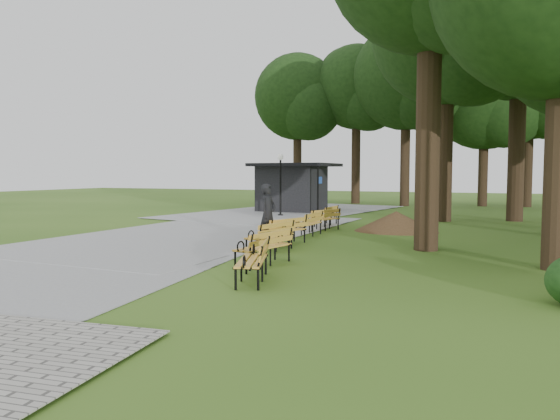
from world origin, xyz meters
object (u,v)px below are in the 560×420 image
at_px(bench_0, 252,261).
at_px(dirt_mound, 396,221).
at_px(bench_5, 321,220).
at_px(lamp_post, 280,172).
at_px(bench_1, 263,247).
at_px(bench_2, 270,236).
at_px(bench_6, 326,216).
at_px(kiosk, 292,188).
at_px(bench_4, 307,224).
at_px(bench_3, 283,231).
at_px(lawn_tree_2, 446,32).
at_px(lawn_tree_4, 521,18).
at_px(person, 268,213).

bearing_deg(bench_0, dirt_mound, 155.53).
distance_m(bench_0, bench_5, 10.06).
bearing_deg(lamp_post, bench_1, -69.06).
bearing_deg(dirt_mound, bench_1, -100.54).
bearing_deg(bench_1, bench_2, -148.32).
height_order(dirt_mound, bench_6, bench_6).
height_order(kiosk, bench_4, kiosk).
bearing_deg(bench_3, kiosk, -140.70).
xyz_separation_m(bench_3, lawn_tree_2, (3.84, 10.49, 8.31)).
bearing_deg(bench_2, lamp_post, -147.14).
distance_m(bench_0, lawn_tree_2, 18.24).
distance_m(bench_0, lawn_tree_4, 20.37).
xyz_separation_m(person, bench_5, (0.46, 4.10, -0.52)).
height_order(lamp_post, lawn_tree_2, lawn_tree_2).
distance_m(bench_5, lawn_tree_4, 13.73).
relative_size(kiosk, lamp_post, 1.38).
bearing_deg(lawn_tree_4, bench_5, -133.26).
height_order(kiosk, bench_0, kiosk).
bearing_deg(bench_6, person, -0.45).
bearing_deg(bench_5, lamp_post, -123.74).
height_order(bench_1, bench_5, same).
relative_size(bench_4, lawn_tree_4, 0.14).
relative_size(person, bench_4, 1.01).
distance_m(bench_1, bench_4, 6.14).
relative_size(kiosk, dirt_mound, 1.66).
relative_size(bench_5, lawn_tree_2, 0.15).
bearing_deg(bench_3, bench_1, 34.02).
relative_size(bench_1, bench_3, 1.00).
distance_m(lamp_post, bench_4, 9.08).
bearing_deg(bench_5, kiosk, -131.56).
distance_m(person, bench_0, 6.23).
bearing_deg(lawn_tree_2, bench_3, -110.07).
distance_m(kiosk, bench_0, 20.40).
xyz_separation_m(bench_2, lawn_tree_4, (6.77, 13.37, 8.98)).
bearing_deg(lamp_post, lawn_tree_4, 8.66).
distance_m(kiosk, bench_1, 18.37).
bearing_deg(bench_6, bench_5, 12.33).
height_order(person, lawn_tree_4, lawn_tree_4).
relative_size(person, lawn_tree_2, 0.16).
relative_size(bench_0, bench_4, 1.00).
distance_m(bench_4, lawn_tree_4, 14.83).
relative_size(lamp_post, bench_6, 1.72).
bearing_deg(bench_6, lawn_tree_4, 127.66).
bearing_deg(bench_3, person, -90.00).
relative_size(bench_6, lawn_tree_2, 0.15).
bearing_deg(lawn_tree_4, lamp_post, -171.34).
distance_m(person, lawn_tree_4, 16.29).
relative_size(dirt_mound, bench_5, 1.43).
relative_size(bench_0, bench_5, 1.00).
height_order(bench_2, bench_3, same).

